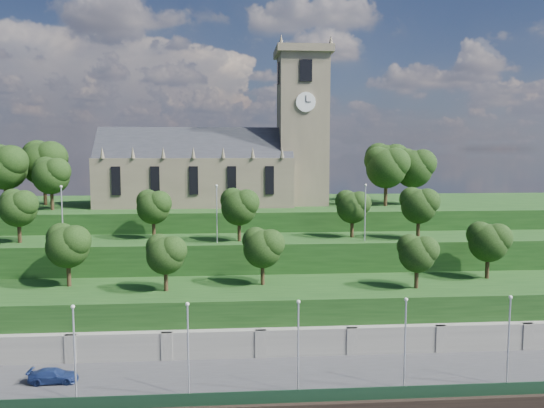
{
  "coord_description": "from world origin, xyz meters",
  "views": [
    {
      "loc": [
        2.11,
        -44.07,
        24.42
      ],
      "look_at": [
        7.65,
        30.0,
        16.72
      ],
      "focal_mm": 35.0,
      "sensor_mm": 36.0,
      "label": 1
    }
  ],
  "objects": [
    {
      "name": "car_right",
      "position": [
        -15.27,
        6.46,
        2.67
      ],
      "size": [
        4.64,
        1.91,
        1.34
      ],
      "primitive_type": "imported",
      "rotation": [
        0.0,
        0.0,
        1.58
      ],
      "color": "navy",
      "rests_on": "promenade"
    },
    {
      "name": "embankment_lower",
      "position": [
        0.0,
        18.0,
        4.0
      ],
      "size": [
        160.0,
        12.0,
        8.0
      ],
      "primitive_type": "cube",
      "color": "#153411",
      "rests_on": "ground"
    },
    {
      "name": "fence",
      "position": [
        0.0,
        0.6,
        2.6
      ],
      "size": [
        160.0,
        0.1,
        1.2
      ],
      "primitive_type": "cube",
      "color": "#16311E",
      "rests_on": "promenade"
    },
    {
      "name": "lamp_posts_upper",
      "position": [
        -0.0,
        26.0,
        16.5
      ],
      "size": [
        40.36,
        0.36,
        7.79
      ],
      "color": "#B2B2B7",
      "rests_on": "embankment_upper"
    },
    {
      "name": "lamp_posts_promenade",
      "position": [
        -2.0,
        2.5,
        7.03
      ],
      "size": [
        60.36,
        0.36,
        8.81
      ],
      "color": "#B2B2B7",
      "rests_on": "promenade"
    },
    {
      "name": "retaining_wall",
      "position": [
        0.0,
        11.97,
        2.5
      ],
      "size": [
        160.0,
        2.1,
        5.0
      ],
      "color": "slate",
      "rests_on": "ground"
    },
    {
      "name": "embankment_upper",
      "position": [
        0.0,
        29.0,
        6.0
      ],
      "size": [
        160.0,
        10.0,
        12.0
      ],
      "primitive_type": "cube",
      "color": "#153411",
      "rests_on": "ground"
    },
    {
      "name": "church",
      "position": [
        0.79,
        45.98,
        22.52
      ],
      "size": [
        38.6,
        12.35,
        27.6
      ],
      "color": "brown",
      "rests_on": "hilltop"
    },
    {
      "name": "trees_lower",
      "position": [
        0.31,
        18.22,
        12.8
      ],
      "size": [
        72.06,
        8.92,
        7.6
      ],
      "color": "black",
      "rests_on": "embankment_lower"
    },
    {
      "name": "hilltop",
      "position": [
        0.0,
        50.0,
        7.5
      ],
      "size": [
        160.0,
        32.0,
        15.0
      ],
      "primitive_type": "cube",
      "color": "#153411",
      "rests_on": "ground"
    },
    {
      "name": "trees_hilltop",
      "position": [
        0.2,
        45.0,
        21.89
      ],
      "size": [
        73.72,
        16.32,
        10.97
      ],
      "color": "black",
      "rests_on": "hilltop"
    },
    {
      "name": "promenade",
      "position": [
        0.0,
        6.0,
        1.0
      ],
      "size": [
        160.0,
        12.0,
        2.0
      ],
      "primitive_type": "cube",
      "color": "#2D2D30",
      "rests_on": "ground"
    },
    {
      "name": "trees_upper",
      "position": [
        2.64,
        28.11,
        16.8
      ],
      "size": [
        59.38,
        7.72,
        7.23
      ],
      "color": "black",
      "rests_on": "embankment_upper"
    }
  ]
}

